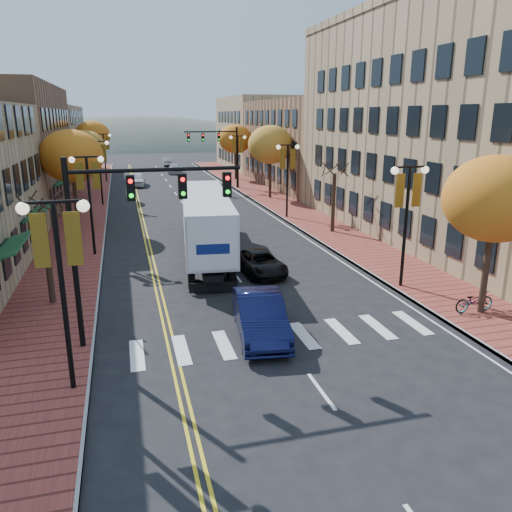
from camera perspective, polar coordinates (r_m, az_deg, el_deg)
ground at (r=17.95m, az=5.00°, el=-11.96°), size 200.00×200.00×0.00m
sidewalk_left at (r=48.22m, az=-18.91°, el=5.12°), size 4.00×85.00×0.15m
sidewalk_right at (r=50.25m, az=2.09°, el=6.37°), size 4.00×85.00×0.15m
building_left_far at (r=76.82m, az=-24.07°, el=11.84°), size 12.00×26.00×9.50m
building_right_near at (r=39.16m, az=23.61°, el=13.33°), size 15.00×28.00×15.00m
building_right_mid at (r=61.85m, az=8.13°, el=12.61°), size 15.00×24.00×10.00m
building_right_far at (r=82.52m, az=2.04°, el=13.88°), size 15.00×20.00×11.00m
tree_left_a at (r=23.93m, az=-22.70°, el=-0.19°), size 0.28×0.28×4.20m
tree_left_b at (r=39.14m, az=-20.34°, el=10.64°), size 4.48×4.48×7.21m
tree_left_c at (r=55.08m, az=-18.93°, el=11.60°), size 4.16×4.16×6.69m
tree_left_d at (r=73.01m, az=-18.15°, el=12.95°), size 4.61×4.61×7.42m
tree_right_a at (r=22.54m, az=25.65°, el=5.88°), size 4.16×4.16×6.69m
tree_right_b at (r=36.48m, az=8.83°, el=6.04°), size 0.28×0.28×4.20m
tree_right_c at (r=51.09m, az=1.65°, el=12.60°), size 4.48×4.48×7.21m
tree_right_d at (r=66.56m, az=-2.39°, el=13.22°), size 4.35×4.35×7.00m
lamp_left_a at (r=15.55m, az=-21.57°, el=-0.44°), size 1.96×0.36×6.05m
lamp_left_b at (r=31.20m, az=-18.57°, el=7.56°), size 1.96×0.36×6.05m
lamp_left_c at (r=49.08m, az=-17.49°, el=10.40°), size 1.96×0.36×6.05m
lamp_left_d at (r=67.03m, az=-16.98°, el=11.73°), size 1.96×0.36×6.05m
lamp_right_a at (r=24.96m, az=16.91°, el=5.81°), size 1.96×0.36×6.05m
lamp_right_b at (r=41.22m, az=3.63°, el=10.18°), size 1.96×0.36×6.05m
lamp_right_c at (r=58.50m, az=-2.09°, el=11.88°), size 1.96×0.36×6.05m
traffic_mast_near at (r=18.20m, az=-14.47°, el=4.47°), size 6.10×0.35×7.00m
traffic_mast_far at (r=58.04m, az=-4.09°, el=12.44°), size 6.10×0.34×7.00m
semi_truck at (r=30.69m, az=-5.91°, el=4.35°), size 4.19×15.77×3.90m
navy_sedan at (r=19.52m, az=0.47°, el=-6.82°), size 2.40×5.24×1.66m
black_suv at (r=27.11m, az=0.49°, el=-0.75°), size 2.31×4.50×1.22m
car_far_white at (r=62.63m, az=-13.44°, el=8.51°), size 2.26×4.80×1.59m
car_far_silver at (r=75.11m, az=-9.25°, el=9.81°), size 2.50×4.98×1.39m
car_far_oncoming at (r=86.70m, az=-10.10°, el=10.54°), size 1.53×4.09×1.33m
bicycle at (r=23.50m, az=23.67°, el=-4.71°), size 1.88×0.71×0.98m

